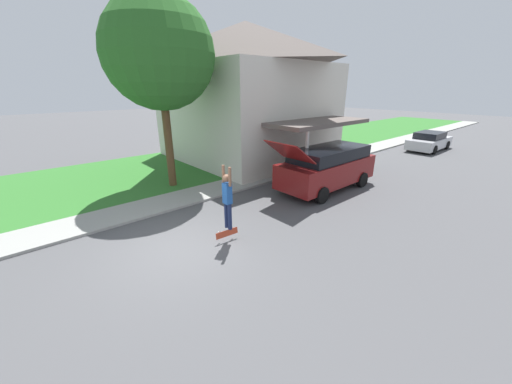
% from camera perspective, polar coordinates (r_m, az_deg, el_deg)
% --- Properties ---
extents(ground_plane, '(120.00, 120.00, 0.00)m').
position_cam_1_polar(ground_plane, '(9.15, -15.05, -10.73)').
color(ground_plane, '#49494C').
extents(lawn, '(10.00, 80.00, 0.08)m').
position_cam_1_polar(lawn, '(18.37, -9.70, 5.58)').
color(lawn, '#2D6B28').
rests_on(lawn, ground_plane).
extents(sidewalk, '(1.80, 80.00, 0.10)m').
position_cam_1_polar(sidewalk, '(14.93, -0.71, 2.49)').
color(sidewalk, gray).
rests_on(sidewalk, ground_plane).
extents(house, '(12.23, 9.16, 8.25)m').
position_cam_1_polar(house, '(19.49, -1.97, 19.50)').
color(house, beige).
rests_on(house, lawn).
extents(lawn_tree_near, '(4.70, 4.70, 8.21)m').
position_cam_1_polar(lawn_tree_near, '(13.97, -18.79, 24.71)').
color(lawn_tree_near, brown).
rests_on(lawn_tree_near, lawn).
extents(suv_parked, '(2.18, 5.84, 2.62)m').
position_cam_1_polar(suv_parked, '(13.81, 14.06, 4.93)').
color(suv_parked, maroon).
rests_on(suv_parked, ground_plane).
extents(car_down_street, '(1.96, 4.55, 1.39)m').
position_cam_1_polar(car_down_street, '(26.04, 31.33, 8.67)').
color(car_down_street, '#B7B7BC').
rests_on(car_down_street, ground_plane).
extents(skateboarder, '(0.41, 0.23, 2.00)m').
position_cam_1_polar(skateboarder, '(8.58, -5.74, -1.03)').
color(skateboarder, '#192347').
rests_on(skateboarder, ground_plane).
extents(skateboard, '(0.17, 0.78, 0.24)m').
position_cam_1_polar(skateboard, '(9.14, -5.86, -8.18)').
color(skateboard, '#B73D23').
rests_on(skateboard, ground_plane).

